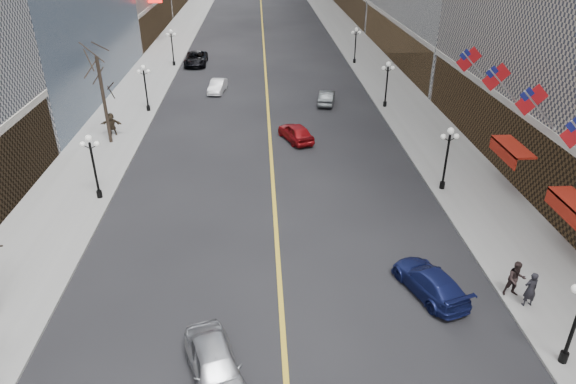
{
  "coord_description": "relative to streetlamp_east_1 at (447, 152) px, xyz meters",
  "views": [
    {
      "loc": [
        -0.77,
        -1.24,
        16.75
      ],
      "look_at": [
        0.24,
        16.69,
        7.24
      ],
      "focal_mm": 32.0,
      "sensor_mm": 36.0,
      "label": 1
    }
  ],
  "objects": [
    {
      "name": "car_nb_near",
      "position": [
        -14.67,
        -16.06,
        -2.08
      ],
      "size": [
        3.33,
        5.19,
        1.64
      ],
      "primitive_type": "imported",
      "rotation": [
        0.0,
        0.0,
        0.31
      ],
      "color": "#A4A6AC",
      "rests_on": "ground"
    },
    {
      "name": "streetlamp_west_1",
      "position": [
        -23.6,
        0.0,
        0.0
      ],
      "size": [
        1.26,
        0.44,
        4.52
      ],
      "color": "black",
      "rests_on": "sidewalk_west"
    },
    {
      "name": "car_sb_mid",
      "position": [
        -9.6,
        9.77,
        -2.14
      ],
      "size": [
        3.26,
        4.82,
        1.52
      ],
      "primitive_type": "imported",
      "rotation": [
        0.0,
        0.0,
        3.5
      ],
      "color": "maroon",
      "rests_on": "ground"
    },
    {
      "name": "ped_east_walk",
      "position": [
        -0.2,
        -11.58,
        -1.77
      ],
      "size": [
        0.99,
        0.6,
        1.96
      ],
      "primitive_type": "imported",
      "rotation": [
        0.0,
        0.0,
        -0.08
      ],
      "color": "black",
      "rests_on": "sidewalk_east"
    },
    {
      "name": "flag_4",
      "position": [
        3.51,
        2.0,
        4.39
      ],
      "size": [
        2.87,
        0.12,
        2.87
      ],
      "color": "#B2B2B7",
      "rests_on": "ground"
    },
    {
      "name": "sidewalk_west",
      "position": [
        -25.8,
        40.0,
        -2.83
      ],
      "size": [
        6.0,
        230.0,
        0.15
      ],
      "primitive_type": "cube",
      "color": "gray",
      "rests_on": "ground"
    },
    {
      "name": "ped_ne_corner",
      "position": [
        0.16,
        -12.37,
        -1.79
      ],
      "size": [
        0.75,
        0.59,
        1.92
      ],
      "primitive_type": "imported",
      "rotation": [
        0.0,
        0.0,
        3.25
      ],
      "color": "black",
      "rests_on": "sidewalk_east"
    },
    {
      "name": "awning_c",
      "position": [
        4.3,
        -0.0,
        0.18
      ],
      "size": [
        1.4,
        4.0,
        0.93
      ],
      "color": "maroon",
      "rests_on": "ground"
    },
    {
      "name": "ped_west_far",
      "position": [
        -25.51,
        11.68,
        -1.77
      ],
      "size": [
        1.86,
        0.64,
        1.97
      ],
      "primitive_type": "imported",
      "rotation": [
        0.0,
        0.0,
        -0.06
      ],
      "color": "#2F251A",
      "rests_on": "sidewalk_west"
    },
    {
      "name": "car_sb_near",
      "position": [
        -4.27,
        -11.0,
        -2.2
      ],
      "size": [
        3.42,
        5.19,
        1.4
      ],
      "primitive_type": "imported",
      "rotation": [
        0.0,
        0.0,
        3.47
      ],
      "color": "navy",
      "rests_on": "ground"
    },
    {
      "name": "streetlamp_east_3",
      "position": [
        0.0,
        36.0,
        0.0
      ],
      "size": [
        1.26,
        0.44,
        4.52
      ],
      "color": "black",
      "rests_on": "sidewalk_east"
    },
    {
      "name": "car_nb_far",
      "position": [
        -20.8,
        36.57,
        -2.07
      ],
      "size": [
        2.79,
        5.97,
        1.65
      ],
      "primitive_type": "imported",
      "rotation": [
        0.0,
        0.0,
        0.01
      ],
      "color": "black",
      "rests_on": "ground"
    },
    {
      "name": "flag_5",
      "position": [
        3.51,
        7.0,
        4.39
      ],
      "size": [
        2.87,
        0.12,
        2.87
      ],
      "color": "#B2B2B7",
      "rests_on": "ground"
    },
    {
      "name": "awning_b",
      "position": [
        4.3,
        -8.0,
        0.18
      ],
      "size": [
        1.4,
        4.0,
        0.93
      ],
      "color": "maroon",
      "rests_on": "ground"
    },
    {
      "name": "streetlamp_west_3",
      "position": [
        -23.6,
        36.0,
        0.0
      ],
      "size": [
        1.26,
        0.44,
        4.52
      ],
      "color": "black",
      "rests_on": "sidewalk_west"
    },
    {
      "name": "streetlamp_east_1",
      "position": [
        0.0,
        0.0,
        0.0
      ],
      "size": [
        1.26,
        0.44,
        4.52
      ],
      "color": "black",
      "rests_on": "sidewalk_east"
    },
    {
      "name": "lane_line",
      "position": [
        -11.8,
        50.0,
        -2.89
      ],
      "size": [
        0.25,
        200.0,
        0.02
      ],
      "primitive_type": "cube",
      "color": "gold",
      "rests_on": "ground"
    },
    {
      "name": "streetlamp_east_2",
      "position": [
        0.0,
        18.0,
        0.0
      ],
      "size": [
        1.26,
        0.44,
        4.52
      ],
      "color": "black",
      "rests_on": "sidewalk_east"
    },
    {
      "name": "car_nb_mid",
      "position": [
        -17.2,
        24.28,
        -2.22
      ],
      "size": [
        2.04,
        4.33,
        1.37
      ],
      "primitive_type": "imported",
      "rotation": [
        0.0,
        0.0,
        -0.14
      ],
      "color": "silver",
      "rests_on": "ground"
    },
    {
      "name": "sidewalk_east",
      "position": [
        2.2,
        40.0,
        -2.83
      ],
      "size": [
        6.0,
        230.0,
        0.15
      ],
      "primitive_type": "cube",
      "color": "gray",
      "rests_on": "ground"
    },
    {
      "name": "streetlamp_west_2",
      "position": [
        -23.6,
        18.0,
        0.0
      ],
      "size": [
        1.26,
        0.44,
        4.52
      ],
      "color": "black",
      "rests_on": "sidewalk_west"
    },
    {
      "name": "tree_west_far",
      "position": [
        -25.3,
        10.0,
        3.34
      ],
      "size": [
        3.6,
        3.6,
        7.92
      ],
      "color": "#2D231C",
      "rests_on": "sidewalk_west"
    },
    {
      "name": "flag_3",
      "position": [
        3.51,
        -3.0,
        4.39
      ],
      "size": [
        2.87,
        0.12,
        2.87
      ],
      "color": "#B2B2B7",
      "rests_on": "ground"
    },
    {
      "name": "car_sb_far",
      "position": [
        -5.73,
        19.55,
        -2.21
      ],
      "size": [
        2.3,
        4.43,
        1.39
      ],
      "primitive_type": "imported",
      "rotation": [
        0.0,
        0.0,
        2.94
      ],
      "color": "#43484A",
      "rests_on": "ground"
    }
  ]
}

